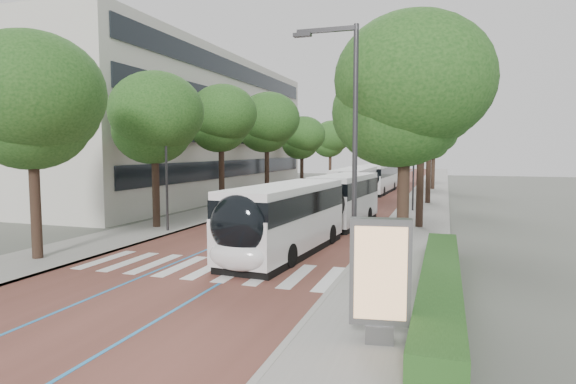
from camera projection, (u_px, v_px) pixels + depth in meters
name	position (u px, v px, depth m)	size (l,w,h in m)	color
ground	(192.00, 275.00, 18.45)	(160.00, 160.00, 0.00)	#51544C
road	(363.00, 191.00, 56.30)	(11.00, 140.00, 0.02)	#562F26
sidewalk_left	(302.00, 189.00, 58.63)	(4.00, 140.00, 0.12)	gray
sidewalk_right	(430.00, 192.00, 53.96)	(4.00, 140.00, 0.12)	gray
kerb_left	(317.00, 189.00, 58.04)	(0.20, 140.00, 0.14)	gray
kerb_right	(412.00, 192.00, 54.55)	(0.20, 140.00, 0.14)	gray
zebra_crossing	(209.00, 268.00, 19.33)	(10.55, 3.60, 0.01)	silver
lane_line_left	(350.00, 190.00, 56.80)	(0.12, 126.00, 0.01)	#267EC0
lane_line_right	(377.00, 191.00, 55.80)	(0.12, 126.00, 0.01)	#267EC0
office_building	(160.00, 129.00, 50.40)	(18.11, 40.00, 14.00)	#B7B4A9
hedge	(440.00, 282.00, 15.57)	(1.20, 14.00, 0.80)	#204618
streetlight_near	(348.00, 148.00, 13.13)	(1.82, 0.20, 8.00)	#333235
streetlight_far	(412.00, 149.00, 36.79)	(1.82, 0.20, 8.00)	#333235
lamp_post_left	(166.00, 161.00, 27.56)	(0.14, 0.14, 8.00)	#333235
trees_left	(251.00, 130.00, 43.03)	(6.00, 60.78, 9.74)	black
trees_right	(425.00, 124.00, 33.17)	(6.00, 47.21, 9.47)	black
lead_bus	(315.00, 210.00, 25.44)	(4.02, 18.54, 3.20)	black
bus_queued_0	(354.00, 187.00, 41.35)	(2.78, 12.45, 3.20)	silver
bus_queued_1	(378.00, 179.00, 53.18)	(3.01, 12.49, 3.20)	silver
bus_queued_2	(393.00, 173.00, 66.51)	(3.26, 12.53, 3.20)	silver
ad_panel	(380.00, 277.00, 11.58)	(1.50, 0.65, 3.02)	#59595B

